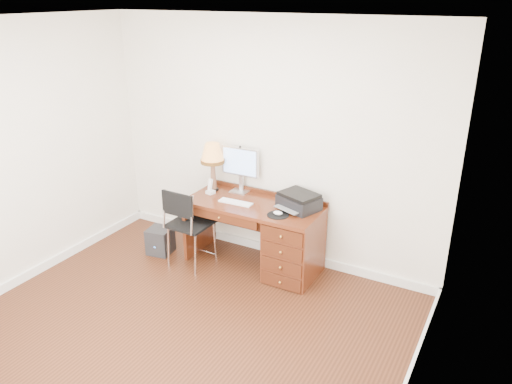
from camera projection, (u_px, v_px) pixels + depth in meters
The scene contains 12 objects.
ground at pixel (180, 332), 4.57m from camera, with size 4.00×4.00×0.00m, color #35180C.
room_shell at pixel (217, 293), 5.06m from camera, with size 4.00×4.00×4.00m.
desk at pixel (280, 238), 5.41m from camera, with size 1.50×0.67×0.75m.
monitor at pixel (240, 164), 5.64m from camera, with size 0.46×0.15×0.53m.
keyboard at pixel (236, 202), 5.44m from camera, with size 0.38×0.11×0.01m, color white.
mouse_pad at pixel (278, 214), 5.14m from camera, with size 0.23×0.23×0.05m.
printer at pixel (299, 201), 5.27m from camera, with size 0.48×0.43×0.18m.
leg_lamp at pixel (213, 156), 5.64m from camera, with size 0.28×0.28×0.56m.
phone at pixel (210, 189), 5.68m from camera, with size 0.10×0.10×0.18m.
pen_cup at pixel (288, 199), 5.41m from camera, with size 0.08×0.08×0.10m, color black.
chair at pixel (187, 220), 5.48m from camera, with size 0.45×0.45×0.93m.
equipment_box at pixel (160, 241), 5.90m from camera, with size 0.27×0.27×0.31m, color black.
Camera 1 is at (2.43, -2.96, 2.90)m, focal length 35.00 mm.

